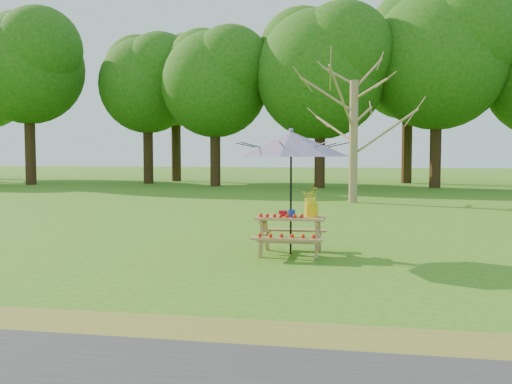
% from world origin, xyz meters
% --- Properties ---
extents(ground, '(120.00, 120.00, 0.00)m').
position_xyz_m(ground, '(0.00, 0.00, 0.00)').
color(ground, '#327516').
rests_on(ground, ground).
extents(treeline, '(60.00, 12.00, 16.00)m').
position_xyz_m(treeline, '(0.00, 22.00, 8.00)').
color(treeline, '#15500D').
rests_on(treeline, ground).
extents(bare_tree, '(6.03, 6.03, 10.10)m').
position_xyz_m(bare_tree, '(4.10, 12.62, 6.13)').
color(bare_tree, '#936D50').
rests_on(bare_tree, ground).
extents(picnic_table, '(1.20, 1.32, 0.67)m').
position_xyz_m(picnic_table, '(3.17, 1.80, 0.33)').
color(picnic_table, '#A9834C').
rests_on(picnic_table, ground).
extents(patio_umbrella, '(2.15, 2.15, 2.25)m').
position_xyz_m(patio_umbrella, '(3.17, 1.80, 1.95)').
color(patio_umbrella, black).
rests_on(patio_umbrella, ground).
extents(produce_bins, '(0.30, 0.33, 0.13)m').
position_xyz_m(produce_bins, '(3.12, 1.84, 0.72)').
color(produce_bins, '#AD0D1A').
rests_on(produce_bins, picnic_table).
extents(tomatoes_row, '(0.77, 0.13, 0.07)m').
position_xyz_m(tomatoes_row, '(3.02, 1.62, 0.71)').
color(tomatoes_row, red).
rests_on(tomatoes_row, picnic_table).
extents(flower_bucket, '(0.37, 0.34, 0.53)m').
position_xyz_m(flower_bucket, '(3.52, 1.89, 0.96)').
color(flower_bucket, yellow).
rests_on(flower_bucket, picnic_table).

